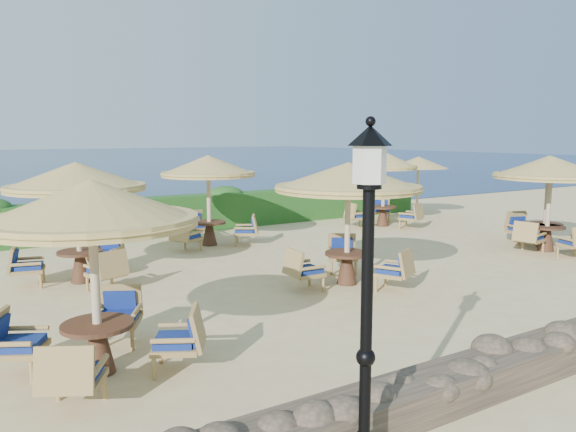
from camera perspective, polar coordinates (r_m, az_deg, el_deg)
The scene contains 12 objects.
ground at distance 13.66m, azimuth 5.00°, elevation -5.46°, with size 120.00×120.00×0.00m, color beige.
sea at distance 81.05m, azimuth -26.38°, elevation 5.08°, with size 160.00×160.00×0.00m, color #0B1D49.
hedge at distance 19.68m, azimuth -7.67°, elevation 0.48°, with size 18.00×0.90×1.20m, color #1A4716.
lamp_post at distance 5.24m, azimuth 7.97°, elevation -10.46°, with size 0.44×0.44×3.31m.
extra_parasol at distance 22.37m, azimuth 13.11°, elevation 5.30°, with size 2.30×2.30×2.41m.
cafe_set_0 at distance 7.85m, azimuth -19.19°, elevation -2.46°, with size 2.83×2.83×2.65m.
cafe_set_1 at distance 12.05m, azimuth 6.11°, elevation 2.28°, with size 3.17×3.17×2.65m.
cafe_set_2 at distance 17.11m, azimuth 25.11°, elevation 3.53°, with size 3.07×3.07×2.65m.
cafe_set_3 at distance 12.97m, azimuth -20.68°, elevation 2.05°, with size 2.98×2.98×2.65m.
cafe_set_4 at distance 16.50m, azimuth -8.09°, elevation 3.54°, with size 2.77×2.78×2.65m.
cafe_set_5 at distance 20.20m, azimuth 9.69°, elevation 4.03°, with size 2.61×2.75×2.65m.
cafe_set_6 at distance 17.62m, azimuth 24.90°, elevation 3.10°, with size 2.79×2.79×2.65m.
Camera 1 is at (-8.01, -10.59, 3.22)m, focal length 35.00 mm.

